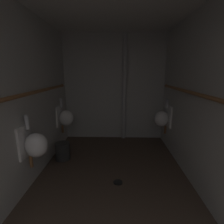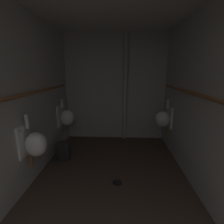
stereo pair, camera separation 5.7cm
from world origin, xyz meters
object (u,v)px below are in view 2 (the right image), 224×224
object	(u,v)px
urinal_left_far	(66,117)
waste_bin	(63,151)
urinal_left_mid	(34,144)
floor_drain	(117,182)
urinal_right_mid	(163,118)
standpipe_back_wall	(125,89)

from	to	relation	value
urinal_left_far	waste_bin	world-z (taller)	urinal_left_far
urinal_left_mid	floor_drain	bearing A→B (deg)	7.24
waste_bin	urinal_left_mid	bearing A→B (deg)	-95.91
floor_drain	waste_bin	distance (m)	1.24
urinal_right_mid	urinal_left_mid	bearing A→B (deg)	-146.65
urinal_left_mid	standpipe_back_wall	world-z (taller)	standpipe_back_wall
floor_drain	standpipe_back_wall	bearing A→B (deg)	85.08
urinal_left_mid	urinal_right_mid	distance (m)	2.47
urinal_right_mid	floor_drain	xyz separation A→B (m)	(-0.94, -1.21, -0.66)
urinal_left_mid	waste_bin	world-z (taller)	urinal_left_mid
standpipe_back_wall	floor_drain	xyz separation A→B (m)	(-0.15, -1.69, -1.23)
floor_drain	waste_bin	size ratio (longest dim) A/B	0.44
urinal_right_mid	waste_bin	world-z (taller)	urinal_right_mid
urinal_left_mid	floor_drain	distance (m)	1.31
standpipe_back_wall	waste_bin	distance (m)	1.90
urinal_right_mid	standpipe_back_wall	world-z (taller)	standpipe_back_wall
urinal_left_mid	urinal_right_mid	size ratio (longest dim) A/B	1.00
urinal_right_mid	waste_bin	distance (m)	2.12
urinal_left_far	standpipe_back_wall	world-z (taller)	standpipe_back_wall
urinal_left_mid	urinal_left_far	size ratio (longest dim) A/B	1.00
urinal_left_far	standpipe_back_wall	distance (m)	1.47
waste_bin	urinal_right_mid	bearing A→B (deg)	15.61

